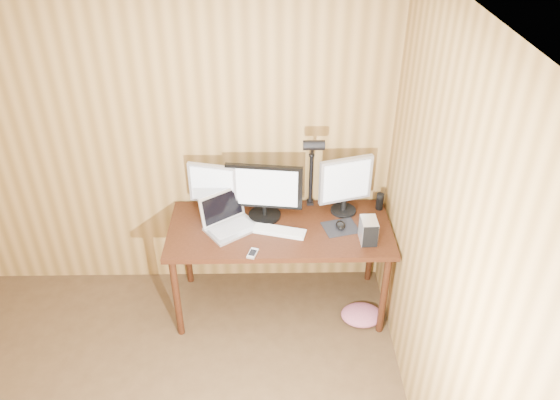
{
  "coord_description": "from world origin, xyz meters",
  "views": [
    {
      "loc": [
        0.88,
        -1.53,
        3.07
      ],
      "look_at": [
        0.93,
        1.58,
        1.02
      ],
      "focal_mm": 35.0,
      "sensor_mm": 36.0,
      "label": 1
    }
  ],
  "objects_px": {
    "desk_lamp": "(312,163)",
    "desk": "(280,235)",
    "phone": "(253,253)",
    "keyboard": "(279,231)",
    "mouse": "(341,225)",
    "monitor_right": "(345,184)",
    "monitor_left": "(213,188)",
    "laptop": "(228,219)",
    "monitor_center": "(264,191)",
    "hard_drive": "(368,231)",
    "speaker": "(380,201)"
  },
  "relations": [
    {
      "from": "desk_lamp",
      "to": "desk",
      "type": "bearing_deg",
      "value": -164.22
    },
    {
      "from": "desk",
      "to": "phone",
      "type": "relative_size",
      "value": 13.59
    },
    {
      "from": "keyboard",
      "to": "mouse",
      "type": "xyz_separation_m",
      "value": [
        0.44,
        0.04,
        0.01
      ]
    },
    {
      "from": "monitor_right",
      "to": "desk_lamp",
      "type": "relative_size",
      "value": 0.69
    },
    {
      "from": "keyboard",
      "to": "phone",
      "type": "relative_size",
      "value": 3.41
    },
    {
      "from": "monitor_right",
      "to": "monitor_left",
      "type": "bearing_deg",
      "value": 163.26
    },
    {
      "from": "desk",
      "to": "laptop",
      "type": "distance_m",
      "value": 0.42
    },
    {
      "from": "monitor_right",
      "to": "laptop",
      "type": "distance_m",
      "value": 0.89
    },
    {
      "from": "mouse",
      "to": "phone",
      "type": "relative_size",
      "value": 0.93
    },
    {
      "from": "desk",
      "to": "phone",
      "type": "bearing_deg",
      "value": -116.9
    },
    {
      "from": "desk_lamp",
      "to": "monitor_center",
      "type": "bearing_deg",
      "value": 176.3
    },
    {
      "from": "monitor_right",
      "to": "desk_lamp",
      "type": "distance_m",
      "value": 0.29
    },
    {
      "from": "hard_drive",
      "to": "desk_lamp",
      "type": "relative_size",
      "value": 0.26
    },
    {
      "from": "hard_drive",
      "to": "phone",
      "type": "xyz_separation_m",
      "value": [
        -0.79,
        -0.13,
        -0.08
      ]
    },
    {
      "from": "laptop",
      "to": "keyboard",
      "type": "xyz_separation_m",
      "value": [
        0.36,
        -0.07,
        -0.05
      ]
    },
    {
      "from": "desk",
      "to": "mouse",
      "type": "height_order",
      "value": "mouse"
    },
    {
      "from": "desk",
      "to": "monitor_right",
      "type": "relative_size",
      "value": 3.55
    },
    {
      "from": "monitor_right",
      "to": "desk_lamp",
      "type": "bearing_deg",
      "value": 155.98
    },
    {
      "from": "monitor_left",
      "to": "monitor_right",
      "type": "xyz_separation_m",
      "value": [
        0.96,
        -0.0,
        0.03
      ]
    },
    {
      "from": "mouse",
      "to": "hard_drive",
      "type": "distance_m",
      "value": 0.24
    },
    {
      "from": "desk_lamp",
      "to": "hard_drive",
      "type": "bearing_deg",
      "value": -63.97
    },
    {
      "from": "speaker",
      "to": "laptop",
      "type": "bearing_deg",
      "value": -169.52
    },
    {
      "from": "monitor_left",
      "to": "monitor_right",
      "type": "height_order",
      "value": "monitor_right"
    },
    {
      "from": "desk",
      "to": "keyboard",
      "type": "bearing_deg",
      "value": -94.65
    },
    {
      "from": "keyboard",
      "to": "monitor_center",
      "type": "bearing_deg",
      "value": 132.49
    },
    {
      "from": "desk",
      "to": "mouse",
      "type": "relative_size",
      "value": 14.56
    },
    {
      "from": "desk",
      "to": "monitor_left",
      "type": "xyz_separation_m",
      "value": [
        -0.48,
        0.12,
        0.34
      ]
    },
    {
      "from": "desk",
      "to": "phone",
      "type": "distance_m",
      "value": 0.44
    },
    {
      "from": "mouse",
      "to": "phone",
      "type": "height_order",
      "value": "mouse"
    },
    {
      "from": "monitor_left",
      "to": "desk_lamp",
      "type": "bearing_deg",
      "value": 15.94
    },
    {
      "from": "monitor_center",
      "to": "monitor_left",
      "type": "xyz_separation_m",
      "value": [
        -0.37,
        0.05,
        -0.01
      ]
    },
    {
      "from": "monitor_left",
      "to": "speaker",
      "type": "distance_m",
      "value": 1.24
    },
    {
      "from": "laptop",
      "to": "hard_drive",
      "type": "relative_size",
      "value": 2.55
    },
    {
      "from": "desk",
      "to": "speaker",
      "type": "distance_m",
      "value": 0.79
    },
    {
      "from": "monitor_left",
      "to": "mouse",
      "type": "distance_m",
      "value": 0.96
    },
    {
      "from": "monitor_left",
      "to": "mouse",
      "type": "relative_size",
      "value": 3.71
    },
    {
      "from": "monitor_left",
      "to": "monitor_center",
      "type": "bearing_deg",
      "value": 5.2
    },
    {
      "from": "monitor_right",
      "to": "phone",
      "type": "bearing_deg",
      "value": -160.11
    },
    {
      "from": "monitor_center",
      "to": "desk_lamp",
      "type": "bearing_deg",
      "value": 21.15
    },
    {
      "from": "desk",
      "to": "monitor_right",
      "type": "bearing_deg",
      "value": 14.38
    },
    {
      "from": "monitor_center",
      "to": "mouse",
      "type": "bearing_deg",
      "value": -8.19
    },
    {
      "from": "monitor_center",
      "to": "speaker",
      "type": "xyz_separation_m",
      "value": [
        0.86,
        0.09,
        -0.16
      ]
    },
    {
      "from": "monitor_left",
      "to": "laptop",
      "type": "relative_size",
      "value": 0.92
    },
    {
      "from": "phone",
      "to": "monitor_center",
      "type": "bearing_deg",
      "value": 97.62
    },
    {
      "from": "monitor_center",
      "to": "phone",
      "type": "height_order",
      "value": "monitor_center"
    },
    {
      "from": "mouse",
      "to": "monitor_center",
      "type": "bearing_deg",
      "value": 157.05
    },
    {
      "from": "keyboard",
      "to": "hard_drive",
      "type": "bearing_deg",
      "value": 5.03
    },
    {
      "from": "laptop",
      "to": "hard_drive",
      "type": "height_order",
      "value": "laptop"
    },
    {
      "from": "keyboard",
      "to": "desk_lamp",
      "type": "xyz_separation_m",
      "value": [
        0.25,
        0.28,
        0.4
      ]
    },
    {
      "from": "speaker",
      "to": "monitor_right",
      "type": "bearing_deg",
      "value": -172.98
    }
  ]
}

